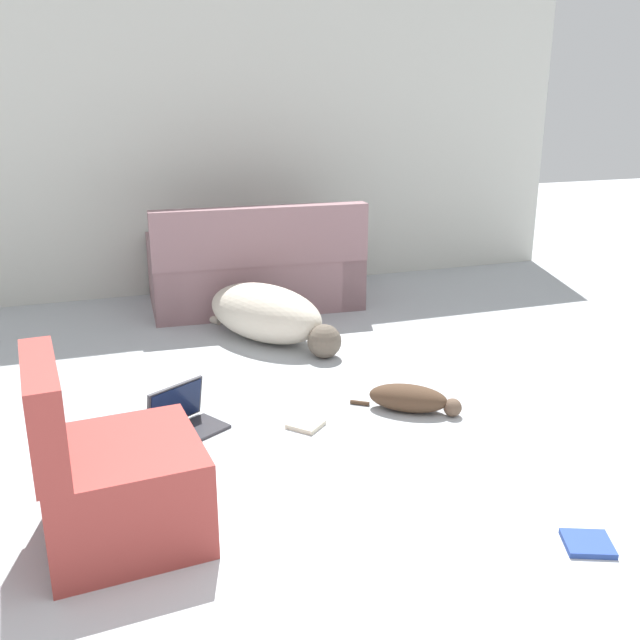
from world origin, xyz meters
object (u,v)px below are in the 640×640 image
couch (254,272)px  dog (268,314)px  side_chair (112,480)px  book_cream (306,424)px  cat (411,399)px  laptop_open (182,415)px  book_blue (588,544)px

couch → dog: (-0.13, -0.89, -0.08)m
side_chair → book_cream: bearing=-59.8°
side_chair → couch: bearing=-27.9°
book_cream → dog: bearing=83.0°
cat → book_cream: bearing=-145.6°
dog → book_cream: size_ratio=5.79×
side_chair → laptop_open: bearing=-28.2°
couch → cat: size_ratio=3.14×
book_cream → side_chair: (-1.01, -0.69, 0.25)m
laptop_open → book_cream: bearing=-47.0°
laptop_open → side_chair: (-0.39, -0.88, 0.19)m
dog → book_cream: 1.41m
couch → cat: 2.32m
couch → side_chair: (-1.31, -2.97, -0.01)m
side_chair → cat: bearing=-71.3°
laptop_open → side_chair: bearing=-144.1°
book_cream → side_chair: size_ratio=0.28×
book_cream → couch: bearing=82.5°
dog → laptop_open: size_ratio=2.96×
dog → book_cream: dog is taller
dog → book_cream: bearing=-37.0°
cat → couch: bearing=133.0°
dog → laptop_open: 1.44m
cat → laptop_open: bearing=-153.9°
laptop_open → couch: bearing=36.3°
dog → book_blue: size_ratio=5.58×
book_blue → side_chair: side_chair is taller
laptop_open → side_chair: side_chair is taller
dog → cat: (0.44, -1.40, -0.12)m
dog → book_blue: (0.55, -2.74, -0.18)m
cat → book_cream: 0.62m
dog → couch: bearing=141.8°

